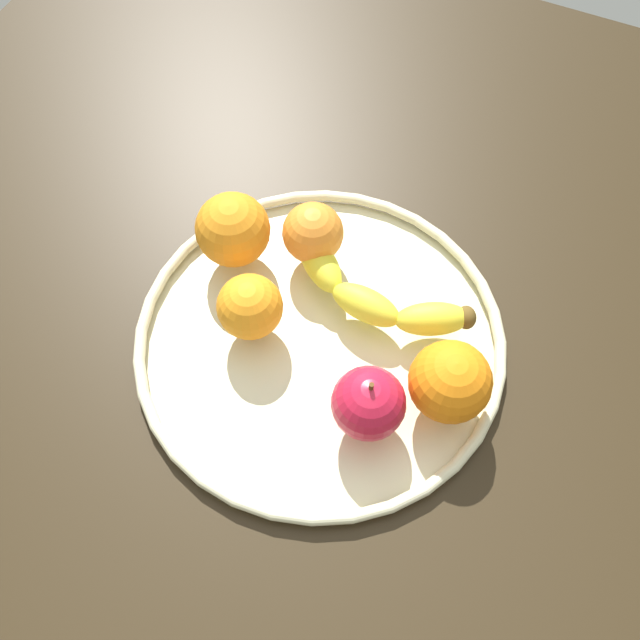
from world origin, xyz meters
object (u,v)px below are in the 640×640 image
at_px(orange_back_left, 313,233).
at_px(orange_front_left, 450,382).
at_px(fruit_bowl, 320,338).
at_px(apple, 369,403).
at_px(banana, 376,296).
at_px(orange_front_right, 233,230).
at_px(orange_center, 250,307).

relative_size(orange_back_left, orange_front_left, 0.84).
height_order(fruit_bowl, apple, apple).
relative_size(banana, orange_front_right, 2.73).
bearing_deg(orange_front_left, orange_back_left, 151.06).
bearing_deg(fruit_bowl, orange_back_left, 118.93).
bearing_deg(apple, orange_back_left, 129.82).
relative_size(orange_back_left, orange_center, 0.98).
bearing_deg(orange_front_left, orange_front_right, 165.47).
height_order(orange_back_left, orange_center, orange_center).
bearing_deg(orange_front_right, orange_front_left, -14.53).
relative_size(banana, orange_back_left, 3.30).
xyz_separation_m(fruit_bowl, orange_back_left, (-0.05, 0.09, 0.04)).
distance_m(apple, orange_back_left, 0.20).
xyz_separation_m(fruit_bowl, apple, (0.08, -0.06, 0.04)).
height_order(fruit_bowl, orange_front_right, orange_front_right).
bearing_deg(orange_center, orange_front_right, 128.37).
bearing_deg(orange_center, orange_front_left, 1.03).
distance_m(orange_center, orange_front_right, 0.09).
bearing_deg(orange_front_right, orange_center, -51.63).
bearing_deg(fruit_bowl, banana, 56.39).
distance_m(fruit_bowl, apple, 0.11).
distance_m(fruit_bowl, orange_front_right, 0.14).
bearing_deg(apple, fruit_bowl, 141.15).
bearing_deg(orange_back_left, fruit_bowl, -61.07).
xyz_separation_m(banana, orange_front_right, (-0.16, -0.00, 0.02)).
xyz_separation_m(fruit_bowl, orange_center, (-0.07, -0.02, 0.04)).
bearing_deg(apple, orange_front_right, 149.95).
distance_m(orange_center, orange_front_left, 0.21).
height_order(fruit_bowl, orange_front_left, orange_front_left).
relative_size(fruit_bowl, banana, 1.77).
relative_size(fruit_bowl, orange_front_left, 4.89).
xyz_separation_m(fruit_bowl, orange_front_right, (-0.12, 0.05, 0.05)).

